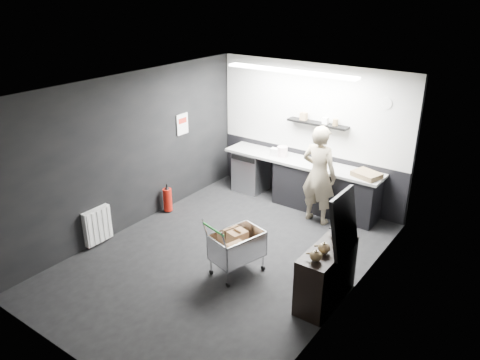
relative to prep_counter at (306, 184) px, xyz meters
The scene contains 22 objects.
floor 2.47m from the prep_counter, 93.20° to the right, with size 5.50×5.50×0.00m, color black.
ceiling 3.30m from the prep_counter, 93.20° to the right, with size 5.50×5.50×0.00m, color silver.
wall_back 0.96m from the prep_counter, 112.30° to the left, with size 5.50×5.50×0.00m, color black.
wall_front 5.25m from the prep_counter, 91.50° to the right, with size 5.50×5.50×0.00m, color black.
wall_left 3.35m from the prep_counter, 131.43° to the right, with size 5.50×5.50×0.00m, color black.
wall_right 3.18m from the prep_counter, 52.38° to the right, with size 5.50×5.50×0.00m, color black.
kitchen_wall_panel 1.43m from the prep_counter, 113.58° to the left, with size 3.95×0.02×1.70m, color silver.
dado_panel 0.34m from the prep_counter, 113.58° to the left, with size 3.95×0.02×1.00m, color black.
floating_shelf 1.18m from the prep_counter, 72.13° to the left, with size 1.20×0.22×0.04m, color black.
wall_clock 2.13m from the prep_counter, 13.36° to the left, with size 0.20×0.20×0.03m, color white.
poster 2.63m from the prep_counter, 152.11° to the right, with size 0.02×0.30×0.40m, color white.
poster_red_band 2.66m from the prep_counter, 152.05° to the right, with size 0.01×0.22×0.10m, color red.
radiator 3.92m from the prep_counter, 122.01° to the right, with size 0.10×0.50×0.60m, color white.
ceiling_strip 2.29m from the prep_counter, 103.37° to the right, with size 2.40×0.20×0.04m, color white.
prep_counter is the anchor object (origin of this frame).
person 0.79m from the prep_counter, 43.78° to the right, with size 0.66×0.43×1.81m, color beige.
shopping_cart 2.66m from the prep_counter, 84.10° to the right, with size 0.69×0.95×0.91m.
sideboard 2.96m from the prep_counter, 56.04° to the right, with size 0.46×1.09×1.63m.
fire_extinguisher 2.67m from the prep_counter, 138.30° to the right, with size 0.16×0.16×0.54m.
cardboard_box 1.29m from the prep_counter, ahead, with size 0.46×0.35×0.09m, color olive.
pink_tub 0.77m from the prep_counter, behind, with size 0.20×0.20×0.20m, color white.
white_container 0.86m from the prep_counter, behind, with size 0.17×0.13×0.15m, color white.
Camera 1 is at (3.92, -5.04, 4.05)m, focal length 35.00 mm.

